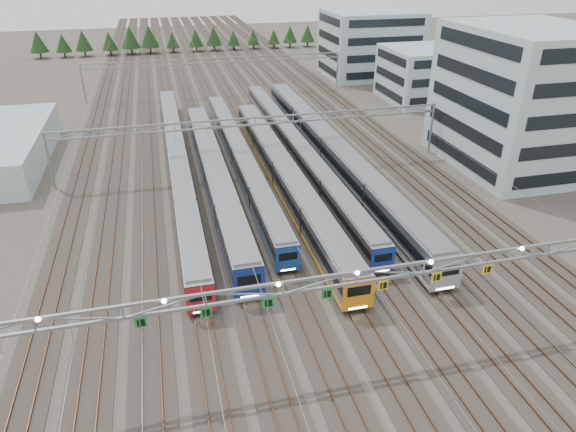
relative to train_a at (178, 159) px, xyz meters
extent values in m
plane|color=#47423A|center=(11.25, -41.64, -1.95)|extent=(400.00, 400.00, 0.00)
cube|color=#2D2823|center=(11.25, 58.36, -1.91)|extent=(54.00, 260.00, 0.08)
cube|color=brown|center=(-14.22, 58.36, -1.79)|extent=(0.08, 260.00, 0.16)
cube|color=brown|center=(36.72, 58.36, -1.79)|extent=(0.08, 260.00, 0.16)
cube|color=brown|center=(10.53, 58.36, -1.79)|extent=(0.08, 260.00, 0.16)
cube|color=brown|center=(11.97, 58.36, -1.79)|extent=(0.08, 260.00, 0.16)
cube|color=black|center=(0.00, 0.05, -1.55)|extent=(2.18, 67.56, 0.33)
cube|color=#9C9FA4|center=(0.00, 0.05, 0.05)|extent=(2.56, 68.94, 2.88)
cube|color=black|center=(0.00, 0.05, 0.39)|extent=(2.62, 68.60, 0.87)
cube|color=#AE1A26|center=(0.00, 0.05, -1.17)|extent=(2.61, 68.60, 0.32)
cube|color=slate|center=(0.00, 0.05, 1.58)|extent=(2.31, 67.56, 0.23)
cube|color=#AE1A26|center=(0.00, -34.38, 0.05)|extent=(2.58, 0.12, 2.88)
cube|color=black|center=(0.00, -34.41, 0.39)|extent=(1.92, 0.10, 0.87)
cube|color=white|center=(0.00, -34.44, -1.21)|extent=(1.54, 0.06, 0.14)
cube|color=black|center=(4.50, -7.02, -1.53)|extent=(2.45, 51.56, 0.37)
cube|color=#9C9FA4|center=(4.50, -7.02, 0.26)|extent=(2.88, 52.61, 3.24)
cube|color=black|center=(4.50, -7.02, 0.65)|extent=(2.94, 52.35, 0.98)
cube|color=navy|center=(4.50, -7.02, -1.10)|extent=(2.93, 52.35, 0.36)
cube|color=slate|center=(4.50, -7.02, 1.98)|extent=(2.59, 51.56, 0.26)
cube|color=navy|center=(4.50, -33.28, 0.26)|extent=(2.90, 0.12, 3.24)
cube|color=black|center=(4.50, -33.31, 0.65)|extent=(2.16, 0.10, 0.98)
cube|color=white|center=(4.50, -33.34, -1.15)|extent=(1.73, 0.06, 0.15)
cube|color=black|center=(9.00, -0.91, -1.55)|extent=(2.12, 56.73, 0.32)
cube|color=#9C9FA4|center=(9.00, -0.91, 0.00)|extent=(2.49, 57.88, 2.80)
cube|color=black|center=(9.00, -0.91, 0.34)|extent=(2.55, 57.59, 0.85)
cube|color=#1B4696|center=(9.00, -0.91, -1.18)|extent=(2.54, 57.59, 0.31)
cube|color=slate|center=(9.00, -0.91, 1.49)|extent=(2.24, 56.73, 0.22)
cube|color=#1B4696|center=(9.00, -29.80, 0.00)|extent=(2.51, 0.12, 2.80)
cube|color=black|center=(9.00, -29.83, 0.34)|extent=(1.87, 0.10, 0.85)
cube|color=white|center=(9.00, -29.86, -1.23)|extent=(1.50, 0.06, 0.13)
cube|color=black|center=(13.50, -9.27, -1.53)|extent=(2.48, 55.05, 0.38)
cube|color=#9C9FA4|center=(13.50, -9.27, 0.29)|extent=(2.92, 56.17, 3.29)
cube|color=black|center=(13.50, -9.27, 0.69)|extent=(2.98, 55.89, 0.99)
cube|color=orange|center=(13.50, -9.27, -1.09)|extent=(2.97, 55.89, 0.37)
cube|color=slate|center=(13.50, -9.27, 2.04)|extent=(2.63, 55.05, 0.26)
cube|color=orange|center=(13.50, -37.31, 0.29)|extent=(2.94, 0.12, 3.29)
cube|color=black|center=(13.50, -37.34, 0.69)|extent=(2.19, 0.10, 0.99)
cube|color=white|center=(13.50, -37.37, -1.14)|extent=(1.75, 0.06, 0.16)
cube|color=black|center=(18.00, 1.22, -1.56)|extent=(2.10, 65.72, 0.32)
cube|color=#9C9FA4|center=(18.00, 1.22, -0.02)|extent=(2.47, 67.07, 2.78)
cube|color=black|center=(18.00, 1.22, 0.32)|extent=(2.53, 66.73, 0.84)
cube|color=#1738A6|center=(18.00, 1.22, -1.19)|extent=(2.52, 66.73, 0.31)
cube|color=slate|center=(18.00, 1.22, 1.46)|extent=(2.22, 65.72, 0.22)
cube|color=#1738A6|center=(18.00, -32.27, -0.02)|extent=(2.49, 0.12, 2.78)
cube|color=black|center=(18.00, -32.30, 0.32)|extent=(1.85, 0.10, 0.84)
cube|color=white|center=(18.00, -32.33, -1.23)|extent=(1.48, 0.06, 0.13)
cube|color=black|center=(22.50, -2.38, -1.51)|extent=(2.64, 67.14, 0.40)
cube|color=#9C9FA4|center=(22.50, -2.38, 0.42)|extent=(3.11, 68.51, 3.50)
cube|color=black|center=(22.50, -2.38, 0.84)|extent=(3.17, 68.16, 1.05)
cube|color=#9FA0AE|center=(22.50, -2.38, -1.05)|extent=(3.16, 68.16, 0.39)
cube|color=slate|center=(22.50, -2.38, 2.28)|extent=(2.80, 67.14, 0.28)
cube|color=#9FA0AE|center=(22.50, -36.58, 0.42)|extent=(3.13, 0.12, 3.50)
cube|color=black|center=(22.50, -36.61, 0.84)|extent=(2.33, 0.10, 1.05)
cube|color=white|center=(22.50, -36.64, -1.10)|extent=(1.87, 0.06, 0.17)
cube|color=gray|center=(11.25, -41.64, 5.85)|extent=(56.00, 0.22, 0.22)
cube|color=gray|center=(11.25, -41.64, 4.85)|extent=(56.00, 0.22, 0.22)
cube|color=#1A832E|center=(-4.50, -41.76, 4.35)|extent=(0.85, 0.06, 0.85)
cube|color=#1A832E|center=(0.00, -41.76, 4.35)|extent=(0.85, 0.06, 0.85)
cube|color=#1A832E|center=(4.50, -41.76, 4.35)|extent=(0.85, 0.06, 0.85)
cube|color=#1A832E|center=(9.00, -41.76, 4.35)|extent=(0.85, 0.06, 0.85)
cube|color=yellow|center=(13.50, -41.76, 4.35)|extent=(0.85, 0.06, 0.85)
cube|color=yellow|center=(18.00, -41.76, 4.35)|extent=(0.85, 0.06, 0.85)
cube|color=yellow|center=(22.50, -41.76, 4.35)|extent=(0.85, 0.06, 0.85)
cylinder|color=gray|center=(-16.75, -1.64, 2.05)|extent=(0.36, 0.36, 8.00)
cylinder|color=gray|center=(39.25, -1.64, 2.05)|extent=(0.36, 0.36, 8.00)
cube|color=gray|center=(11.25, -1.64, 5.85)|extent=(56.00, 0.22, 0.22)
cube|color=gray|center=(11.25, -1.64, 4.85)|extent=(56.00, 0.22, 0.22)
cylinder|color=gray|center=(-16.75, 43.36, 2.05)|extent=(0.36, 0.36, 8.00)
cylinder|color=gray|center=(39.25, 43.36, 2.05)|extent=(0.36, 0.36, 8.00)
cube|color=gray|center=(11.25, 43.36, 5.85)|extent=(56.00, 0.22, 0.22)
cube|color=gray|center=(11.25, 43.36, 4.85)|extent=(56.00, 0.22, 0.22)
cube|color=#A5BEC5|center=(49.05, -8.85, 7.95)|extent=(18.00, 22.00, 19.81)
cube|color=#A5BEC5|center=(52.29, 27.89, 3.43)|extent=(14.00, 16.00, 10.77)
cube|color=#A5BEC5|center=(50.91, 52.52, 5.79)|extent=(22.00, 18.00, 15.49)
cube|color=#A5BEC5|center=(-24.17, 9.72, 0.56)|extent=(10.00, 30.00, 5.04)
camera|label=1|loc=(-1.43, -71.25, 27.32)|focal=32.00mm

